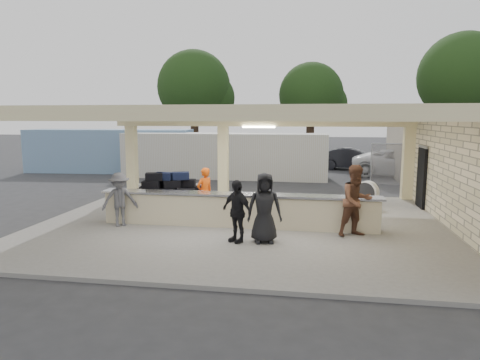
% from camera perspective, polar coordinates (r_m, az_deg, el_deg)
% --- Properties ---
extents(ground, '(120.00, 120.00, 0.00)m').
position_cam_1_polar(ground, '(13.11, 0.07, -6.07)').
color(ground, '#2B2B2D').
rests_on(ground, ground).
extents(pavilion, '(12.01, 10.00, 3.55)m').
position_cam_1_polar(pavilion, '(13.46, 1.42, 0.16)').
color(pavilion, slate).
rests_on(pavilion, ground).
extents(baggage_counter, '(8.20, 0.58, 0.98)m').
position_cam_1_polar(baggage_counter, '(12.49, -0.30, -4.03)').
color(baggage_counter, '#C5B793').
rests_on(baggage_counter, pavilion).
extents(luggage_cart, '(2.56, 1.84, 1.37)m').
position_cam_1_polar(luggage_cart, '(14.34, -9.55, -1.39)').
color(luggage_cart, white).
rests_on(luggage_cart, pavilion).
extents(drum_fan, '(0.84, 0.69, 0.92)m').
position_cam_1_polar(drum_fan, '(15.97, 16.57, -1.63)').
color(drum_fan, white).
rests_on(drum_fan, pavilion).
extents(baggage_handler, '(0.61, 0.66, 1.60)m').
position_cam_1_polar(baggage_handler, '(13.60, -4.73, -1.69)').
color(baggage_handler, '#E24D0B').
rests_on(baggage_handler, pavilion).
extents(passenger_a, '(1.02, 0.80, 1.93)m').
position_cam_1_polar(passenger_a, '(11.80, 15.26, -2.71)').
color(passenger_a, brown).
rests_on(passenger_a, pavilion).
extents(passenger_b, '(0.97, 0.81, 1.61)m').
position_cam_1_polar(passenger_b, '(10.91, -0.45, -4.16)').
color(passenger_b, black).
rests_on(passenger_b, pavilion).
extents(passenger_c, '(1.06, 0.84, 1.58)m').
position_cam_1_polar(passenger_c, '(12.98, -15.74, -2.52)').
color(passenger_c, '#4C4C51').
rests_on(passenger_c, pavilion).
extents(passenger_d, '(0.93, 0.53, 1.79)m').
position_cam_1_polar(passenger_d, '(10.87, 3.27, -3.72)').
color(passenger_d, black).
rests_on(passenger_d, pavilion).
extents(car_white_a, '(5.72, 3.60, 1.52)m').
position_cam_1_polar(car_white_a, '(25.22, 20.97, 2.12)').
color(car_white_a, silver).
rests_on(car_white_a, ground).
extents(car_white_b, '(5.18, 3.93, 1.55)m').
position_cam_1_polar(car_white_b, '(26.75, 28.38, 2.03)').
color(car_white_b, silver).
rests_on(car_white_b, ground).
extents(car_dark, '(4.27, 2.20, 1.36)m').
position_cam_1_polar(car_dark, '(27.56, 14.77, 2.72)').
color(car_dark, black).
rests_on(car_dark, ground).
extents(container_white, '(11.12, 2.42, 2.40)m').
position_cam_1_polar(container_white, '(23.31, -2.11, 3.29)').
color(container_white, beige).
rests_on(container_white, ground).
extents(container_blue, '(9.89, 3.00, 2.53)m').
position_cam_1_polar(container_blue, '(26.89, -16.92, 3.76)').
color(container_blue, '#668AA4').
rests_on(container_blue, ground).
extents(tree_left, '(6.60, 6.30, 9.00)m').
position_cam_1_polar(tree_left, '(38.02, -5.61, 11.86)').
color(tree_left, '#382619').
rests_on(tree_left, ground).
extents(tree_mid, '(6.00, 5.60, 8.00)m').
position_cam_1_polar(tree_mid, '(38.72, 9.92, 10.78)').
color(tree_mid, '#382619').
rests_on(tree_mid, ground).
extents(tree_right, '(7.20, 7.00, 10.00)m').
position_cam_1_polar(tree_right, '(39.74, 27.93, 11.69)').
color(tree_right, '#382619').
rests_on(tree_right, ground).
extents(adjacent_building, '(6.00, 8.00, 3.20)m').
position_cam_1_polar(adjacent_building, '(23.79, 27.64, 3.41)').
color(adjacent_building, '#B3A68E').
rests_on(adjacent_building, ground).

